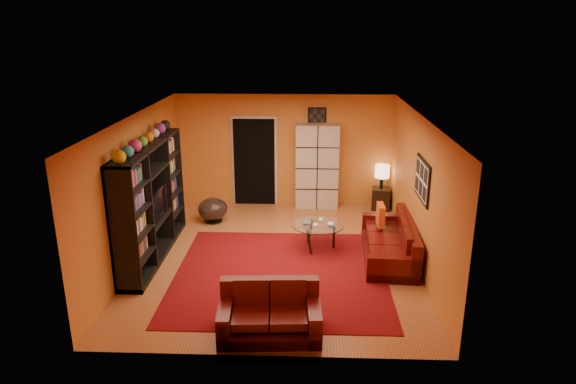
{
  "coord_description": "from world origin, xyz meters",
  "views": [
    {
      "loc": [
        0.53,
        -8.64,
        4.08
      ],
      "look_at": [
        0.2,
        0.1,
        1.23
      ],
      "focal_mm": 32.0,
      "sensor_mm": 36.0,
      "label": 1
    }
  ],
  "objects_px": {
    "tv": "(153,205)",
    "side_table": "(381,199)",
    "storage_cabinet": "(317,166)",
    "sofa": "(394,243)",
    "coffee_table": "(318,227)",
    "entertainment_unit": "(151,201)",
    "table_lamp": "(382,172)",
    "bowl_chair": "(213,209)",
    "loveseat": "(270,313)"
  },
  "relations": [
    {
      "from": "bowl_chair",
      "to": "storage_cabinet",
      "type": "bearing_deg",
      "value": 25.3
    },
    {
      "from": "tv",
      "to": "side_table",
      "type": "relative_size",
      "value": 1.94
    },
    {
      "from": "sofa",
      "to": "bowl_chair",
      "type": "bearing_deg",
      "value": 158.79
    },
    {
      "from": "coffee_table",
      "to": "storage_cabinet",
      "type": "distance_m",
      "value": 2.48
    },
    {
      "from": "tv",
      "to": "coffee_table",
      "type": "xyz_separation_m",
      "value": [
        2.98,
        0.43,
        -0.55
      ]
    },
    {
      "from": "entertainment_unit",
      "to": "table_lamp",
      "type": "distance_m",
      "value": 5.26
    },
    {
      "from": "entertainment_unit",
      "to": "table_lamp",
      "type": "relative_size",
      "value": 5.46
    },
    {
      "from": "coffee_table",
      "to": "bowl_chair",
      "type": "xyz_separation_m",
      "value": [
        -2.25,
        1.35,
        -0.17
      ]
    },
    {
      "from": "bowl_chair",
      "to": "side_table",
      "type": "relative_size",
      "value": 1.28
    },
    {
      "from": "tv",
      "to": "side_table",
      "type": "height_order",
      "value": "tv"
    },
    {
      "from": "coffee_table",
      "to": "sofa",
      "type": "bearing_deg",
      "value": -12.76
    },
    {
      "from": "coffee_table",
      "to": "loveseat",
      "type": "bearing_deg",
      "value": -104.3
    },
    {
      "from": "entertainment_unit",
      "to": "bowl_chair",
      "type": "distance_m",
      "value": 2.05
    },
    {
      "from": "tv",
      "to": "storage_cabinet",
      "type": "xyz_separation_m",
      "value": [
        2.99,
        2.85,
        -0.02
      ]
    },
    {
      "from": "coffee_table",
      "to": "table_lamp",
      "type": "height_order",
      "value": "table_lamp"
    },
    {
      "from": "coffee_table",
      "to": "side_table",
      "type": "relative_size",
      "value": 1.98
    },
    {
      "from": "storage_cabinet",
      "to": "side_table",
      "type": "relative_size",
      "value": 3.92
    },
    {
      "from": "entertainment_unit",
      "to": "side_table",
      "type": "height_order",
      "value": "entertainment_unit"
    },
    {
      "from": "sofa",
      "to": "storage_cabinet",
      "type": "xyz_separation_m",
      "value": [
        -1.37,
        2.74,
        0.69
      ]
    },
    {
      "from": "entertainment_unit",
      "to": "storage_cabinet",
      "type": "relative_size",
      "value": 1.53
    },
    {
      "from": "tv",
      "to": "table_lamp",
      "type": "height_order",
      "value": "tv"
    },
    {
      "from": "tv",
      "to": "storage_cabinet",
      "type": "height_order",
      "value": "storage_cabinet"
    },
    {
      "from": "side_table",
      "to": "sofa",
      "type": "bearing_deg",
      "value": -92.48
    },
    {
      "from": "tv",
      "to": "table_lamp",
      "type": "xyz_separation_m",
      "value": [
        4.47,
        2.73,
        -0.11
      ]
    },
    {
      "from": "coffee_table",
      "to": "side_table",
      "type": "distance_m",
      "value": 2.75
    },
    {
      "from": "storage_cabinet",
      "to": "coffee_table",
      "type": "bearing_deg",
      "value": -90.0
    },
    {
      "from": "table_lamp",
      "to": "side_table",
      "type": "bearing_deg",
      "value": 0.0
    },
    {
      "from": "entertainment_unit",
      "to": "bowl_chair",
      "type": "bearing_deg",
      "value": 65.78
    },
    {
      "from": "entertainment_unit",
      "to": "coffee_table",
      "type": "distance_m",
      "value": 3.11
    },
    {
      "from": "entertainment_unit",
      "to": "coffee_table",
      "type": "height_order",
      "value": "entertainment_unit"
    },
    {
      "from": "loveseat",
      "to": "bowl_chair",
      "type": "distance_m",
      "value": 4.43
    },
    {
      "from": "table_lamp",
      "to": "bowl_chair",
      "type": "bearing_deg",
      "value": -165.74
    },
    {
      "from": "coffee_table",
      "to": "bowl_chair",
      "type": "distance_m",
      "value": 2.63
    },
    {
      "from": "entertainment_unit",
      "to": "bowl_chair",
      "type": "relative_size",
      "value": 4.67
    },
    {
      "from": "storage_cabinet",
      "to": "side_table",
      "type": "height_order",
      "value": "storage_cabinet"
    },
    {
      "from": "bowl_chair",
      "to": "side_table",
      "type": "bearing_deg",
      "value": 14.26
    },
    {
      "from": "sofa",
      "to": "loveseat",
      "type": "xyz_separation_m",
      "value": [
        -2.09,
        -2.49,
        0.0
      ]
    },
    {
      "from": "sofa",
      "to": "coffee_table",
      "type": "distance_m",
      "value": 1.43
    },
    {
      "from": "table_lamp",
      "to": "entertainment_unit",
      "type": "bearing_deg",
      "value": -149.35
    },
    {
      "from": "entertainment_unit",
      "to": "tv",
      "type": "relative_size",
      "value": 3.1
    },
    {
      "from": "tv",
      "to": "side_table",
      "type": "xyz_separation_m",
      "value": [
        4.47,
        2.73,
        -0.75
      ]
    },
    {
      "from": "tv",
      "to": "sofa",
      "type": "height_order",
      "value": "tv"
    },
    {
      "from": "storage_cabinet",
      "to": "table_lamp",
      "type": "distance_m",
      "value": 1.49
    },
    {
      "from": "tv",
      "to": "loveseat",
      "type": "relative_size",
      "value": 0.67
    },
    {
      "from": "loveseat",
      "to": "bowl_chair",
      "type": "bearing_deg",
      "value": 17.05
    },
    {
      "from": "sofa",
      "to": "storage_cabinet",
      "type": "distance_m",
      "value": 3.14
    },
    {
      "from": "coffee_table",
      "to": "side_table",
      "type": "bearing_deg",
      "value": 57.03
    },
    {
      "from": "storage_cabinet",
      "to": "sofa",
      "type": "bearing_deg",
      "value": -63.11
    },
    {
      "from": "tv",
      "to": "storage_cabinet",
      "type": "distance_m",
      "value": 4.14
    },
    {
      "from": "coffee_table",
      "to": "tv",
      "type": "bearing_deg",
      "value": -171.78
    }
  ]
}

